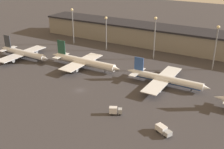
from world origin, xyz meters
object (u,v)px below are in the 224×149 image
object	(u,v)px
airplane_0	(23,53)
airplane_1	(84,62)
service_vehicle_3	(115,110)
airplane_2	(165,79)
service_vehicle_2	(163,130)

from	to	relation	value
airplane_0	airplane_1	size ratio (longest dim) A/B	0.86
airplane_1	service_vehicle_3	xyz separation A→B (m)	(41.09, -36.20, -1.67)
airplane_0	airplane_2	size ratio (longest dim) A/B	0.93
airplane_0	airplane_2	world-z (taller)	airplane_0
service_vehicle_2	airplane_0	bearing A→B (deg)	-171.00
airplane_2	service_vehicle_2	distance (m)	42.34
service_vehicle_2	airplane_2	bearing A→B (deg)	135.52
airplane_1	airplane_2	distance (m)	49.08
airplane_2	service_vehicle_3	xyz separation A→B (m)	(-7.98, -37.02, -1.33)
airplane_0	service_vehicle_3	bearing A→B (deg)	-19.19
airplane_1	service_vehicle_2	xyz separation A→B (m)	(62.91, -39.17, -1.86)
service_vehicle_2	service_vehicle_3	distance (m)	22.02
airplane_2	service_vehicle_2	bearing A→B (deg)	-70.27
airplane_0	airplane_1	xyz separation A→B (m)	(41.89, 6.28, 0.16)
service_vehicle_3	airplane_2	bearing A→B (deg)	50.29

